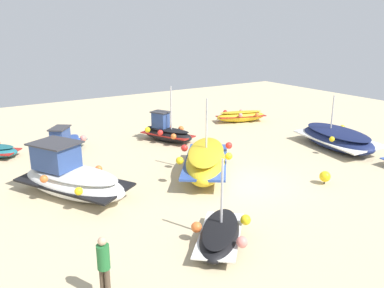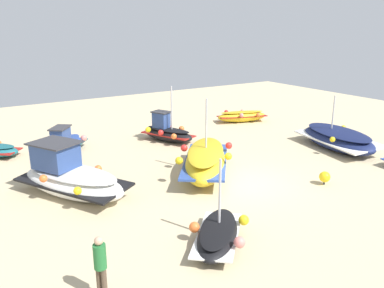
{
  "view_description": "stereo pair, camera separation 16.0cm",
  "coord_description": "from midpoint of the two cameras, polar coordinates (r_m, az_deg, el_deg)",
  "views": [
    {
      "loc": [
        10.53,
        12.35,
        6.63
      ],
      "look_at": [
        0.19,
        -3.56,
        0.9
      ],
      "focal_mm": 37.15,
      "sensor_mm": 36.0,
      "label": 1
    },
    {
      "loc": [
        10.4,
        12.43,
        6.63
      ],
      "look_at": [
        0.19,
        -3.56,
        0.9
      ],
      "focal_mm": 37.15,
      "sensor_mm": 36.0,
      "label": 2
    }
  ],
  "objects": [
    {
      "name": "ground_plane",
      "position": [
        17.52,
        6.66,
        -5.55
      ],
      "size": [
        46.76,
        46.76,
        0.0
      ],
      "primitive_type": "plane",
      "color": "#C6B289"
    },
    {
      "name": "fishing_boat_0",
      "position": [
        16.73,
        -17.31,
        -4.65
      ],
      "size": [
        4.04,
        5.35,
        2.17
      ],
      "rotation": [
        0.0,
        0.0,
        5.2
      ],
      "color": "white",
      "rests_on": "ground_plane"
    },
    {
      "name": "fishing_boat_2",
      "position": [
        18.1,
        1.75,
        -2.41
      ],
      "size": [
        4.6,
        5.14,
        3.51
      ],
      "rotation": [
        0.0,
        0.0,
        0.9
      ],
      "color": "gold",
      "rests_on": "ground_plane"
    },
    {
      "name": "fishing_boat_3",
      "position": [
        23.42,
        -3.85,
        1.72
      ],
      "size": [
        2.43,
        3.5,
        3.3
      ],
      "rotation": [
        0.0,
        0.0,
        5.13
      ],
      "color": "black",
      "rests_on": "ground_plane"
    },
    {
      "name": "fishing_boat_4",
      "position": [
        23.41,
        19.89,
        0.76
      ],
      "size": [
        3.05,
        5.38,
        2.96
      ],
      "rotation": [
        0.0,
        0.0,
        1.39
      ],
      "color": "navy",
      "rests_on": "ground_plane"
    },
    {
      "name": "fishing_boat_5",
      "position": [
        12.75,
        3.69,
        -12.77
      ],
      "size": [
        3.05,
        3.07,
        2.76
      ],
      "rotation": [
        0.0,
        0.0,
        0.79
      ],
      "color": "black",
      "rests_on": "ground_plane"
    },
    {
      "name": "fishing_boat_6",
      "position": [
        28.34,
        6.86,
        4.03
      ],
      "size": [
        3.73,
        2.27,
        0.84
      ],
      "rotation": [
        0.0,
        0.0,
        2.83
      ],
      "color": "gold",
      "rests_on": "ground_plane"
    },
    {
      "name": "fishing_boat_7",
      "position": [
        21.85,
        -18.16,
        -0.29
      ],
      "size": [
        3.32,
        3.73,
        1.61
      ],
      "rotation": [
        0.0,
        0.0,
        0.9
      ],
      "color": "#2D4C9E",
      "rests_on": "ground_plane"
    },
    {
      "name": "person_walking",
      "position": [
        10.44,
        -13.01,
        -16.37
      ],
      "size": [
        0.32,
        0.32,
        1.72
      ],
      "rotation": [
        0.0,
        0.0,
        0.54
      ],
      "color": "brown",
      "rests_on": "ground_plane"
    },
    {
      "name": "mooring_buoy_0",
      "position": [
        18.05,
        18.31,
        -4.45
      ],
      "size": [
        0.47,
        0.47,
        0.59
      ],
      "color": "#3F3F42",
      "rests_on": "ground_plane"
    }
  ]
}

